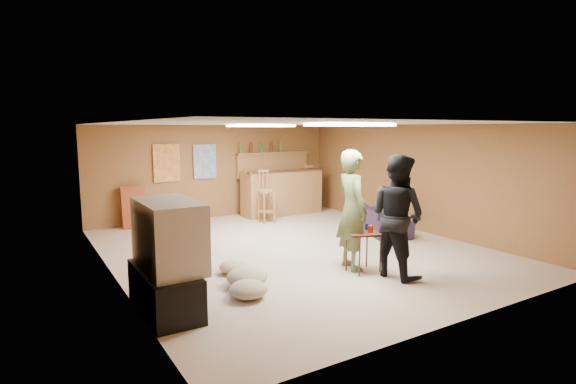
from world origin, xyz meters
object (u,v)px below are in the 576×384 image
person_black (397,216)px  tray_table (363,252)px  person_olive (352,210)px  bar_counter (282,192)px  tv_body (169,235)px  sofa (379,219)px

person_black → tray_table: person_black is taller
person_olive → person_black: (0.32, -0.61, -0.02)m
bar_counter → person_olive: bearing=-107.1°
person_olive → person_black: 0.69m
person_black → tray_table: size_ratio=2.96×
tv_body → tray_table: bearing=-1.6°
bar_counter → sofa: bearing=-74.0°
person_black → tray_table: bearing=27.7°
person_olive → tray_table: bearing=-155.1°
bar_counter → person_black: 5.03m
tv_body → person_olive: (2.83, 0.14, 0.01)m
person_olive → sofa: size_ratio=1.02×
person_olive → bar_counter: bearing=-6.1°
bar_counter → tray_table: size_ratio=3.36×
tv_body → sofa: (4.91, 1.80, -0.64)m
person_black → person_olive: bearing=21.1°
tv_body → person_black: 3.19m
tv_body → bar_counter: size_ratio=0.55×
person_olive → tv_body: bearing=103.7°
tv_body → tray_table: tv_body is taller
person_black → tray_table: (-0.27, 0.39, -0.58)m
bar_counter → tray_table: 4.71m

